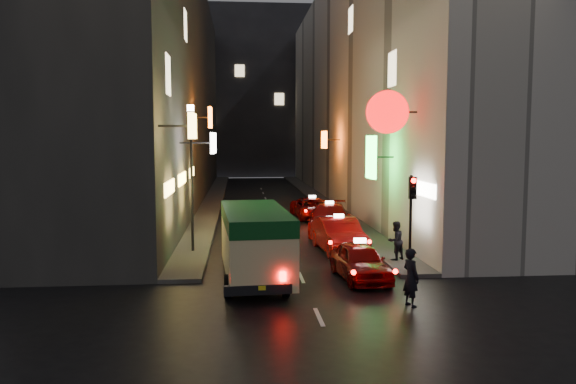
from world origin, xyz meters
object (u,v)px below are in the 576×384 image
object	(u,v)px
traffic_light	(412,202)
pedestrian_crossing	(411,274)
minibus	(255,236)
lamp_post	(191,168)
taxi_near	(360,258)

from	to	relation	value
traffic_light	pedestrian_crossing	bearing A→B (deg)	-107.32
minibus	lamp_post	bearing A→B (deg)	117.02
taxi_near	lamp_post	distance (m)	8.48
pedestrian_crossing	lamp_post	distance (m)	11.17
taxi_near	lamp_post	world-z (taller)	lamp_post
taxi_near	pedestrian_crossing	size ratio (longest dim) A/B	2.48
pedestrian_crossing	taxi_near	bearing A→B (deg)	-6.72
lamp_post	traffic_light	bearing A→B (deg)	-28.91
minibus	pedestrian_crossing	distance (m)	5.58
pedestrian_crossing	traffic_light	world-z (taller)	traffic_light
pedestrian_crossing	traffic_light	xyz separation A→B (m)	(1.15, 3.69, 1.70)
pedestrian_crossing	traffic_light	distance (m)	4.22
pedestrian_crossing	traffic_light	bearing A→B (deg)	-37.89
minibus	lamp_post	world-z (taller)	lamp_post
pedestrian_crossing	traffic_light	size ratio (longest dim) A/B	0.56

